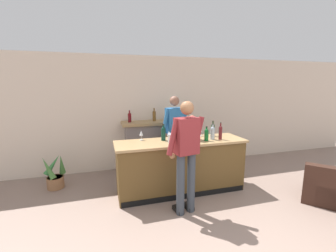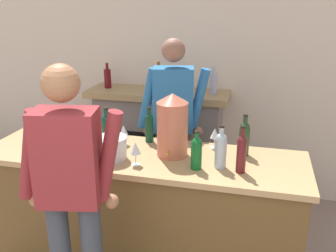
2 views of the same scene
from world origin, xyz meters
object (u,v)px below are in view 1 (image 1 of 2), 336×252
Objects in this scene: fireplace_stone at (154,145)px; person_customer at (186,153)px; armchair_black at (329,188)px; wine_bottle_merlot_tall at (176,131)px; person_bartender at (174,133)px; wine_bottle_rose_blush at (213,132)px; copper_dispenser at (192,127)px; wine_glass_back_row at (141,133)px; potted_plant_corner at (55,175)px; wine_bottle_port_short at (206,134)px; wine_glass_mid_counter at (186,136)px; wine_glass_front_left at (169,134)px; wine_glass_near_bucket at (201,130)px; ice_bucket_steel at (174,138)px; wine_bottle_burgundy_dark at (220,132)px; wine_bottle_cabernet_heavy at (213,129)px; wine_bottle_riesling_slim at (163,133)px.

fireplace_stone is 2.10m from person_customer.
wine_bottle_merlot_tall is at bearing 149.38° from armchair_black.
person_bartender is 5.90× the size of wine_bottle_rose_blush.
copper_dispenser is at bearing -42.54° from wine_bottle_merlot_tall.
wine_glass_back_row is at bearing 118.03° from person_customer.
potted_plant_corner is at bearing 162.90° from wine_bottle_rose_blush.
wine_bottle_port_short is at bearing -42.06° from wine_bottle_merlot_tall.
person_customer is at bearing -100.93° from person_bartender.
armchair_black is at bearing -21.93° from wine_glass_mid_counter.
wine_glass_front_left is at bearing -10.46° from wine_glass_back_row.
fireplace_stone reaches higher than wine_bottle_merlot_tall.
wine_glass_near_bucket is (2.92, -0.57, 0.86)m from potted_plant_corner.
wine_glass_front_left is at bearing 155.06° from wine_bottle_port_short.
ice_bucket_steel reaches higher than wine_glass_near_bucket.
person_customer is 11.06× the size of wine_glass_near_bucket.
armchair_black is 4.75× the size of ice_bucket_steel.
wine_bottle_burgundy_dark is 1.80× the size of wine_glass_back_row.
fireplace_stone is 3.60m from armchair_black.
wine_bottle_merlot_tall is (-0.10, -0.41, 0.13)m from person_bartender.
armchair_black is at bearing -30.89° from wine_bottle_rose_blush.
wine_bottle_cabernet_heavy is at bearing 14.73° from copper_dispenser.
fireplace_stone is at bearing 136.80° from armchair_black.
wine_bottle_burgundy_dark reaches higher than armchair_black.
wine_bottle_rose_blush reaches higher than wine_bottle_merlot_tall.
wine_glass_back_row is (-0.49, -1.06, 0.54)m from fireplace_stone.
copper_dispenser is at bearing 22.77° from ice_bucket_steel.
wine_bottle_riesling_slim is 0.42m from wine_glass_back_row.
armchair_black is 2.93m from wine_bottle_merlot_tall.
wine_bottle_burgundy_dark is (-0.00, -0.31, 0.00)m from wine_bottle_cabernet_heavy.
copper_dispenser reaches higher than potted_plant_corner.
copper_dispenser is at bearing 138.50° from wine_bottle_port_short.
wine_bottle_riesling_slim is 1.71× the size of wine_glass_back_row.
ice_bucket_steel is at bearing -176.80° from wine_bottle_rose_blush.
person_bartender is at bearing 141.50° from armchair_black.
wine_bottle_merlot_tall is at bearing 150.15° from wine_bottle_rose_blush.
person_bartender is (0.28, 1.43, 0.00)m from person_customer.
wine_bottle_port_short is 1.66× the size of wine_glass_front_left.
fireplace_stone is at bearing 116.78° from person_bartender.
ice_bucket_steel is 1.44× the size of wine_glass_near_bucket.
wine_glass_back_row reaches higher than wine_glass_mid_counter.
wine_glass_near_bucket is at bearing 104.00° from wine_bottle_rose_blush.
wine_glass_front_left is at bearing -171.28° from wine_glass_near_bucket.
wine_glass_mid_counter reaches higher than ice_bucket_steel.
wine_bottle_burgundy_dark is at bearing -17.09° from potted_plant_corner.
wine_bottle_burgundy_dark is at bearing -27.63° from wine_bottle_merlot_tall.
armchair_black is at bearing -26.74° from wine_glass_front_left.
copper_dispenser is at bearing -143.09° from wine_glass_near_bucket.
wine_glass_back_row is at bearing 167.87° from copper_dispenser.
wine_bottle_port_short is at bearing -99.99° from wine_glass_near_bucket.
wine_glass_front_left reaches higher than armchair_black.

